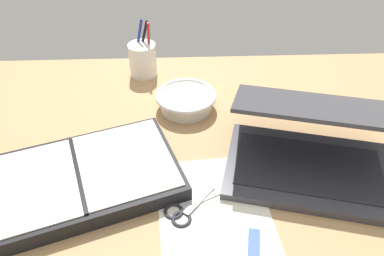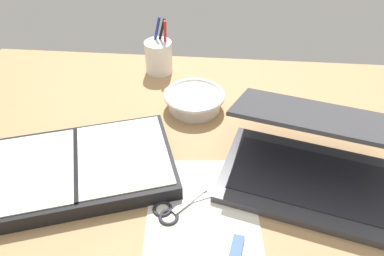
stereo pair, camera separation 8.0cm
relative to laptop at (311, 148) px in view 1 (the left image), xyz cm
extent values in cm
cube|color=tan|center=(-21.97, -0.71, -5.98)|extent=(140.00, 100.00, 2.00)
cube|color=#38383D|center=(-0.64, -2.47, -4.08)|extent=(38.57, 30.28, 1.80)
cube|color=#232328|center=(-0.64, -2.47, -3.06)|extent=(33.04, 23.17, 0.24)
cube|color=#38383D|center=(1.20, 4.64, 7.37)|extent=(38.29, 29.21, 8.53)
cube|color=navy|center=(1.09, 4.21, 7.20)|extent=(35.08, 26.32, 7.30)
cylinder|color=silver|center=(-25.66, 21.96, -2.97)|extent=(13.38, 13.38, 4.02)
torus|color=silver|center=(-25.66, 21.96, -0.96)|extent=(15.74, 15.74, 1.26)
cylinder|color=white|center=(-37.67, 39.63, -0.22)|extent=(7.91, 7.91, 9.52)
cylinder|color=black|center=(-37.69, 41.81, 3.44)|extent=(4.59, 0.83, 14.53)
cylinder|color=#233899|center=(-38.94, 41.40, 3.51)|extent=(4.05, 3.16, 14.72)
cylinder|color=#B21E1E|center=(-35.68, 40.51, 3.52)|extent=(1.53, 2.45, 15.01)
cube|color=black|center=(-48.15, -4.09, -3.25)|extent=(45.55, 35.83, 3.45)
cube|color=silver|center=(-57.28, -7.25, -1.38)|extent=(24.73, 26.85, 0.30)
cube|color=silver|center=(-39.02, -0.92, -1.38)|extent=(24.73, 26.85, 0.30)
cube|color=black|center=(-48.15, -4.09, -1.23)|extent=(7.96, 21.04, 0.30)
cube|color=#B7B7BC|center=(-23.91, -9.28, -4.38)|extent=(6.62, 7.55, 0.30)
cube|color=#B7B7BC|center=(-23.91, -9.28, -4.68)|extent=(8.49, 4.95, 0.30)
torus|color=#232328|center=(-27.58, -13.65, -4.68)|extent=(3.90, 3.90, 0.70)
torus|color=#232328|center=(-29.04, -11.77, -4.68)|extent=(3.90, 3.90, 0.70)
cube|color=silver|center=(-21.36, -10.78, -4.90)|extent=(23.42, 27.99, 0.16)
cube|color=#33519E|center=(-14.93, -19.74, -4.48)|extent=(3.13, 6.27, 1.00)
cube|color=silver|center=(-14.23, -16.21, -4.48)|extent=(1.41, 1.41, 0.60)
camera|label=1|loc=(-27.38, -57.10, 53.15)|focal=35.00mm
camera|label=2|loc=(-19.33, -56.91, 53.15)|focal=35.00mm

